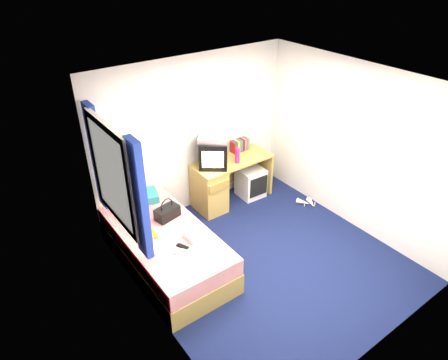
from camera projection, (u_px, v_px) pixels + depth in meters
ground at (265, 259)px, 5.39m from camera, size 3.40×3.40×0.00m
room_shell at (271, 165)px, 4.64m from camera, size 3.40×3.40×3.40m
bed at (166, 248)px, 5.17m from camera, size 1.01×2.00×0.54m
pillow at (139, 198)px, 5.60m from camera, size 0.58×0.45×0.11m
desk at (218, 183)px, 6.29m from camera, size 1.30×0.55×0.75m
storage_cube at (251, 182)px, 6.63m from camera, size 0.41×0.41×0.50m
crt_tv at (213, 154)px, 5.97m from camera, size 0.57×0.56×0.42m
vcr at (213, 138)px, 5.85m from camera, size 0.52×0.51×0.08m
book_row at (240, 145)px, 6.46m from camera, size 0.31×0.13×0.20m
picture_frame at (246, 144)px, 6.58m from camera, size 0.04×0.12×0.14m
pink_water_bottle at (237, 156)px, 6.11m from camera, size 0.07×0.07×0.23m
aerosol_can at (222, 155)px, 6.19m from camera, size 0.06×0.06×0.18m
handbag at (167, 212)px, 5.25m from camera, size 0.35×0.24×0.30m
towel at (197, 234)px, 4.93m from camera, size 0.28×0.24×0.09m
magazine at (146, 234)px, 4.99m from camera, size 0.24×0.30×0.01m
water_bottle at (153, 250)px, 4.69m from camera, size 0.20×0.17×0.07m
colour_swatch_fan at (183, 250)px, 4.73m from camera, size 0.23×0.09×0.01m
remote_control at (183, 247)px, 4.78m from camera, size 0.11×0.17×0.02m
window_assembly at (115, 176)px, 4.49m from camera, size 0.11×1.42×1.40m
white_heels at (307, 203)px, 6.48m from camera, size 0.26×0.33×0.09m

